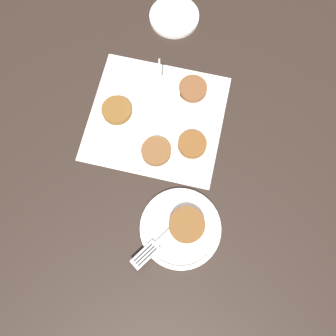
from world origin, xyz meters
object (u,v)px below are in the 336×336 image
Objects in this scene: sauce_bowl at (160,100)px; fritter_on_plate at (187,225)px; extra_saucer at (174,17)px; serving_plate at (181,228)px; fork at (157,244)px.

sauce_bowl reaches higher than fritter_on_plate.
sauce_bowl is at bearing 103.04° from extra_saucer.
fritter_on_plate is at bearing 113.59° from extra_saucer.
serving_plate is 1.36× the size of extra_saucer.
serving_plate is 0.61m from extra_saucer.
sauce_bowl reaches higher than serving_plate.
serving_plate is 0.03m from fritter_on_plate.
sauce_bowl is 0.29m from extra_saucer.
sauce_bowl is at bearing -59.98° from serving_plate.
serving_plate is 2.28× the size of fritter_on_plate.
fritter_on_plate is (-0.18, 0.28, -0.00)m from sauce_bowl.
fork reaches higher than serving_plate.
fork is at bearing 107.20° from extra_saucer.
fritter_on_plate is at bearing 122.62° from sauce_bowl.
sauce_bowl is 1.43× the size of fritter_on_plate.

